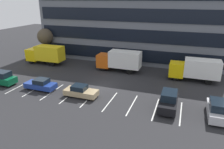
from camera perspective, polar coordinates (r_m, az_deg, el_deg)
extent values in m
plane|color=#262628|center=(30.99, -2.61, -2.96)|extent=(120.00, 120.00, 0.00)
cube|color=slate|center=(45.94, 5.97, 13.83)|extent=(36.49, 13.64, 14.40)
cube|color=black|center=(40.33, 3.33, 5.48)|extent=(35.03, 0.16, 2.30)
cube|color=black|center=(39.58, 3.43, 10.53)|extent=(35.03, 0.16, 2.30)
cube|color=black|center=(39.14, 3.54, 15.74)|extent=(35.03, 0.16, 2.30)
cube|color=silver|center=(33.45, -23.69, -2.94)|extent=(0.14, 5.40, 0.01)
cube|color=silver|center=(31.67, -19.96, -3.70)|extent=(0.14, 5.40, 0.01)
cube|color=silver|center=(30.04, -15.79, -4.51)|extent=(0.14, 5.40, 0.01)
cube|color=silver|center=(28.60, -11.16, -5.39)|extent=(0.14, 5.40, 0.01)
cube|color=silver|center=(27.37, -6.06, -6.31)|extent=(0.14, 5.40, 0.01)
cube|color=silver|center=(26.38, -0.52, -7.26)|extent=(0.14, 5.40, 0.01)
cube|color=silver|center=(25.66, 5.42, -8.19)|extent=(0.14, 5.40, 0.01)
cube|color=silver|center=(25.23, 11.66, -9.07)|extent=(0.14, 5.40, 0.01)
cube|color=silver|center=(25.11, 18.07, -9.87)|extent=(0.14, 5.40, 0.01)
cube|color=yellow|center=(44.36, -20.34, 5.12)|extent=(2.22, 2.42, 2.22)
cube|color=black|center=(44.95, -21.48, 5.74)|extent=(0.06, 2.03, 0.98)
cube|color=yellow|center=(41.97, -16.47, 5.53)|extent=(5.24, 2.52, 2.72)
cube|color=black|center=(45.33, -21.33, 4.04)|extent=(0.20, 2.42, 0.40)
cylinder|color=black|center=(43.88, -21.01, 3.37)|extent=(1.01, 0.30, 1.01)
cylinder|color=black|center=(45.40, -19.35, 4.11)|extent=(1.01, 0.30, 1.01)
cylinder|color=black|center=(41.00, -15.88, 2.84)|extent=(1.01, 0.30, 1.01)
cylinder|color=black|center=(42.62, -14.30, 3.63)|extent=(1.01, 0.30, 1.01)
cube|color=#D85914|center=(37.48, -2.05, 3.83)|extent=(2.25, 2.45, 2.25)
cube|color=black|center=(37.77, -3.62, 4.63)|extent=(0.06, 2.06, 0.99)
cube|color=white|center=(36.15, 3.54, 4.11)|extent=(5.32, 2.56, 2.76)
cube|color=black|center=(38.20, -3.67, 2.59)|extent=(0.20, 2.45, 0.41)
cylinder|color=black|center=(36.88, -2.63, 1.71)|extent=(1.02, 0.31, 1.02)
cylinder|color=black|center=(38.75, -1.46, 2.64)|extent=(1.02, 0.31, 1.02)
cylinder|color=black|center=(35.42, 4.65, 0.88)|extent=(1.02, 0.31, 1.02)
cylinder|color=black|center=(37.36, 5.50, 1.88)|extent=(1.02, 0.31, 1.02)
cube|color=yellow|center=(34.50, 17.03, 1.38)|extent=(2.17, 2.37, 2.17)
cube|color=black|center=(34.42, 15.34, 2.27)|extent=(0.06, 1.99, 0.95)
cube|color=white|center=(34.43, 23.16, 1.53)|extent=(5.13, 2.46, 2.66)
cube|color=black|center=(34.85, 15.02, 0.13)|extent=(0.20, 2.37, 0.39)
cylinder|color=black|center=(33.89, 16.74, -0.87)|extent=(0.99, 0.30, 0.99)
cylinder|color=black|center=(35.81, 16.96, 0.22)|extent=(0.99, 0.30, 0.99)
cylinder|color=black|center=(34.08, 24.57, -1.77)|extent=(0.99, 0.30, 0.99)
cylinder|color=black|center=(35.98, 24.37, -0.63)|extent=(0.99, 0.30, 0.99)
cube|color=#0C5933|center=(35.20, -27.71, -1.20)|extent=(4.44, 1.88, 0.92)
cube|color=black|center=(34.77, -27.69, 0.08)|extent=(2.44, 1.66, 0.82)
cylinder|color=black|center=(33.82, -26.94, -2.62)|extent=(0.66, 0.21, 0.66)
cylinder|color=black|center=(34.86, -25.04, -1.66)|extent=(0.66, 0.21, 0.66)
cube|color=tan|center=(27.64, -8.33, -4.79)|extent=(4.33, 1.81, 0.71)
cube|color=black|center=(27.47, -8.80, -3.48)|extent=(1.82, 1.60, 0.60)
cylinder|color=black|center=(27.83, -5.01, -5.13)|extent=(0.60, 0.22, 0.60)
cylinder|color=black|center=(26.56, -6.42, -6.48)|extent=(0.60, 0.22, 0.60)
cylinder|color=black|center=(29.01, -10.02, -4.29)|extent=(0.60, 0.22, 0.60)
cylinder|color=black|center=(27.79, -11.60, -5.53)|extent=(0.60, 0.22, 0.60)
cube|color=black|center=(25.25, 14.98, -7.44)|extent=(1.92, 4.54, 0.94)
cube|color=black|center=(25.07, 15.21, -5.41)|extent=(1.69, 2.49, 0.84)
cylinder|color=black|center=(24.13, 16.57, -10.07)|extent=(0.22, 0.67, 0.67)
cylinder|color=black|center=(24.21, 12.55, -9.57)|extent=(0.22, 0.67, 0.67)
cylinder|color=black|center=(26.70, 17.01, -7.06)|extent=(0.22, 0.67, 0.67)
cylinder|color=black|center=(26.78, 13.40, -6.62)|extent=(0.22, 0.67, 0.67)
cube|color=silver|center=(25.37, 26.49, -8.90)|extent=(1.89, 4.45, 0.92)
cube|color=black|center=(24.80, 26.85, -7.36)|extent=(1.66, 2.45, 0.82)
cylinder|color=black|center=(26.70, 24.30, -8.06)|extent=(0.21, 0.66, 0.66)
cylinder|color=black|center=(26.94, 27.82, -8.40)|extent=(0.21, 0.66, 0.66)
cylinder|color=black|center=(24.20, 24.70, -11.12)|extent=(0.21, 0.66, 0.66)
cube|color=navy|center=(31.09, -18.73, -2.79)|extent=(4.38, 1.83, 0.71)
cube|color=black|center=(30.72, -18.54, -1.71)|extent=(1.84, 1.61, 0.61)
cylinder|color=black|center=(31.51, -21.56, -3.43)|extent=(0.61, 0.22, 0.61)
cylinder|color=black|center=(32.61, -19.78, -2.41)|extent=(0.61, 0.22, 0.61)
cylinder|color=black|center=(29.82, -17.45, -4.25)|extent=(0.61, 0.22, 0.61)
cylinder|color=black|center=(30.98, -15.73, -3.14)|extent=(0.61, 0.22, 0.61)
cylinder|color=#473323|center=(47.32, -17.23, 6.34)|extent=(0.28, 0.28, 3.20)
sphere|color=#4C4233|center=(46.76, -17.59, 9.76)|extent=(3.26, 3.26, 3.26)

